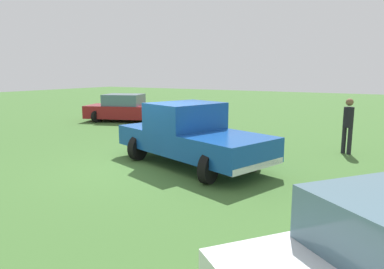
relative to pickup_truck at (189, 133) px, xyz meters
name	(u,v)px	position (x,y,z in m)	size (l,w,h in m)	color
ground_plane	(149,167)	(-0.88, 0.82, -0.92)	(80.00, 80.00, 0.00)	#3D662D
pickup_truck	(189,133)	(0.00, 0.00, 0.00)	(3.38, 5.26, 1.79)	black
sedan_near	(127,109)	(6.06, 7.69, -0.24)	(3.26, 4.82, 1.47)	black
person_bystander	(348,122)	(3.82, -3.75, 0.12)	(0.41, 0.41, 1.83)	black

